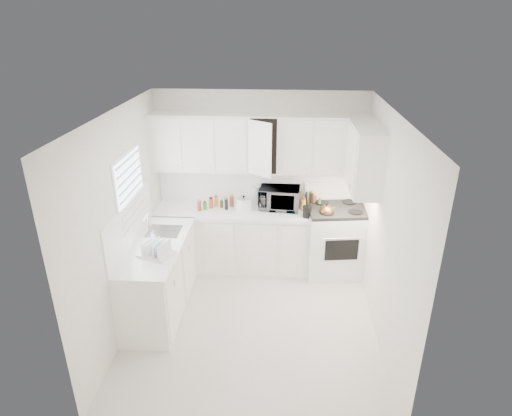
# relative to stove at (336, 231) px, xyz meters

# --- Properties ---
(floor) EXTENTS (3.20, 3.20, 0.00)m
(floor) POSITION_rel_stove_xyz_m (-1.12, -1.28, -0.66)
(floor) COLOR silver
(floor) RESTS_ON ground
(ceiling) EXTENTS (3.20, 3.20, 0.00)m
(ceiling) POSITION_rel_stove_xyz_m (-1.12, -1.28, 1.94)
(ceiling) COLOR white
(ceiling) RESTS_ON ground
(wall_back) EXTENTS (3.00, 0.00, 3.00)m
(wall_back) POSITION_rel_stove_xyz_m (-1.12, 0.32, 0.64)
(wall_back) COLOR white
(wall_back) RESTS_ON ground
(wall_front) EXTENTS (3.00, 0.00, 3.00)m
(wall_front) POSITION_rel_stove_xyz_m (-1.12, -2.88, 0.64)
(wall_front) COLOR white
(wall_front) RESTS_ON ground
(wall_left) EXTENTS (0.00, 3.20, 3.20)m
(wall_left) POSITION_rel_stove_xyz_m (-2.62, -1.28, 0.64)
(wall_left) COLOR white
(wall_left) RESTS_ON ground
(wall_right) EXTENTS (0.00, 3.20, 3.20)m
(wall_right) POSITION_rel_stove_xyz_m (0.38, -1.28, 0.64)
(wall_right) COLOR white
(wall_right) RESTS_ON ground
(window_blinds) EXTENTS (0.06, 0.96, 1.06)m
(window_blinds) POSITION_rel_stove_xyz_m (-2.60, -0.93, 0.89)
(window_blinds) COLOR white
(window_blinds) RESTS_ON wall_left
(lower_cabinets_back) EXTENTS (2.22, 0.60, 0.90)m
(lower_cabinets_back) POSITION_rel_stove_xyz_m (-1.51, 0.02, -0.21)
(lower_cabinets_back) COLOR white
(lower_cabinets_back) RESTS_ON floor
(lower_cabinets_left) EXTENTS (0.60, 1.60, 0.90)m
(lower_cabinets_left) POSITION_rel_stove_xyz_m (-2.32, -1.08, -0.21)
(lower_cabinets_left) COLOR white
(lower_cabinets_left) RESTS_ON floor
(countertop_back) EXTENTS (2.24, 0.64, 0.05)m
(countertop_back) POSITION_rel_stove_xyz_m (-1.51, 0.01, 0.26)
(countertop_back) COLOR white
(countertop_back) RESTS_ON lower_cabinets_back
(countertop_left) EXTENTS (0.64, 1.62, 0.05)m
(countertop_left) POSITION_rel_stove_xyz_m (-2.31, -1.08, 0.26)
(countertop_left) COLOR white
(countertop_left) RESTS_ON lower_cabinets_left
(backsplash_back) EXTENTS (2.98, 0.02, 0.55)m
(backsplash_back) POSITION_rel_stove_xyz_m (-1.12, 0.31, 0.56)
(backsplash_back) COLOR white
(backsplash_back) RESTS_ON wall_back
(backsplash_left) EXTENTS (0.02, 1.60, 0.55)m
(backsplash_left) POSITION_rel_stove_xyz_m (-2.61, -1.08, 0.56)
(backsplash_left) COLOR white
(backsplash_left) RESTS_ON wall_left
(upper_cabinets_back) EXTENTS (3.00, 0.33, 0.80)m
(upper_cabinets_back) POSITION_rel_stove_xyz_m (-1.12, 0.16, 0.84)
(upper_cabinets_back) COLOR white
(upper_cabinets_back) RESTS_ON wall_back
(upper_cabinets_right) EXTENTS (0.33, 0.90, 0.80)m
(upper_cabinets_right) POSITION_rel_stove_xyz_m (0.21, -0.46, 0.84)
(upper_cabinets_right) COLOR white
(upper_cabinets_right) RESTS_ON wall_right
(sink) EXTENTS (0.42, 0.38, 0.30)m
(sink) POSITION_rel_stove_xyz_m (-2.31, -0.73, 0.41)
(sink) COLOR gray
(sink) RESTS_ON countertop_left
(stove) EXTENTS (0.95, 0.81, 1.33)m
(stove) POSITION_rel_stove_xyz_m (0.00, 0.00, 0.00)
(stove) COLOR white
(stove) RESTS_ON floor
(tea_kettle) EXTENTS (0.30, 0.28, 0.22)m
(tea_kettle) POSITION_rel_stove_xyz_m (-0.18, -0.16, 0.39)
(tea_kettle) COLOR brown
(tea_kettle) RESTS_ON stove
(frying_pan) EXTENTS (0.36, 0.50, 0.04)m
(frying_pan) POSITION_rel_stove_xyz_m (0.18, 0.16, 0.30)
(frying_pan) COLOR black
(frying_pan) RESTS_ON stove
(microwave) EXTENTS (0.59, 0.36, 0.38)m
(microwave) POSITION_rel_stove_xyz_m (-0.83, 0.13, 0.48)
(microwave) COLOR gray
(microwave) RESTS_ON countertop_back
(rice_cooker) EXTENTS (0.26, 0.26, 0.23)m
(rice_cooker) POSITION_rel_stove_xyz_m (-1.34, 0.01, 0.40)
(rice_cooker) COLOR white
(rice_cooker) RESTS_ON countertop_back
(paper_towel) EXTENTS (0.12, 0.12, 0.27)m
(paper_towel) POSITION_rel_stove_xyz_m (-1.19, 0.24, 0.42)
(paper_towel) COLOR white
(paper_towel) RESTS_ON countertop_back
(utensil_crock) EXTENTS (0.16, 0.16, 0.39)m
(utensil_crock) POSITION_rel_stove_xyz_m (-0.44, -0.16, 0.48)
(utensil_crock) COLOR black
(utensil_crock) RESTS_ON countertop_back
(dish_rack) EXTENTS (0.45, 0.39, 0.21)m
(dish_rack) POSITION_rel_stove_xyz_m (-2.24, -1.33, 0.39)
(dish_rack) COLOR white
(dish_rack) RESTS_ON countertop_left
(spice_left_0) EXTENTS (0.06, 0.06, 0.13)m
(spice_left_0) POSITION_rel_stove_xyz_m (-1.97, 0.14, 0.35)
(spice_left_0) COLOR #993C29
(spice_left_0) RESTS_ON countertop_back
(spice_left_1) EXTENTS (0.06, 0.06, 0.13)m
(spice_left_1) POSITION_rel_stove_xyz_m (-1.90, 0.05, 0.35)
(spice_left_1) COLOR #297D31
(spice_left_1) RESTS_ON countertop_back
(spice_left_2) EXTENTS (0.06, 0.06, 0.13)m
(spice_left_2) POSITION_rel_stove_xyz_m (-1.82, 0.14, 0.35)
(spice_left_2) COLOR #BD5319
(spice_left_2) RESTS_ON countertop_back
(spice_left_3) EXTENTS (0.06, 0.06, 0.13)m
(spice_left_3) POSITION_rel_stove_xyz_m (-1.75, 0.05, 0.35)
(spice_left_3) COLOR gold
(spice_left_3) RESTS_ON countertop_back
(spice_left_4) EXTENTS (0.06, 0.06, 0.13)m
(spice_left_4) POSITION_rel_stove_xyz_m (-1.67, 0.14, 0.35)
(spice_left_4) COLOR #4F3916
(spice_left_4) RESTS_ON countertop_back
(spice_left_5) EXTENTS (0.06, 0.06, 0.13)m
(spice_left_5) POSITION_rel_stove_xyz_m (-1.60, 0.05, 0.35)
(spice_left_5) COLOR black
(spice_left_5) RESTS_ON countertop_back
(spice_left_6) EXTENTS (0.06, 0.06, 0.13)m
(spice_left_6) POSITION_rel_stove_xyz_m (-1.52, 0.14, 0.35)
(spice_left_6) COLOR #993C29
(spice_left_6) RESTS_ON countertop_back
(sauce_right_0) EXTENTS (0.06, 0.06, 0.19)m
(sauce_right_0) POSITION_rel_stove_xyz_m (-0.54, 0.18, 0.38)
(sauce_right_0) COLOR #BD5319
(sauce_right_0) RESTS_ON countertop_back
(sauce_right_1) EXTENTS (0.06, 0.06, 0.19)m
(sauce_right_1) POSITION_rel_stove_xyz_m (-0.49, 0.12, 0.38)
(sauce_right_1) COLOR gold
(sauce_right_1) RESTS_ON countertop_back
(sauce_right_2) EXTENTS (0.06, 0.06, 0.19)m
(sauce_right_2) POSITION_rel_stove_xyz_m (-0.43, 0.18, 0.38)
(sauce_right_2) COLOR #4F3916
(sauce_right_2) RESTS_ON countertop_back
(sauce_right_3) EXTENTS (0.06, 0.06, 0.19)m
(sauce_right_3) POSITION_rel_stove_xyz_m (-0.38, 0.12, 0.38)
(sauce_right_3) COLOR black
(sauce_right_3) RESTS_ON countertop_back
(sauce_right_4) EXTENTS (0.06, 0.06, 0.19)m
(sauce_right_4) POSITION_rel_stove_xyz_m (-0.32, 0.18, 0.38)
(sauce_right_4) COLOR #993C29
(sauce_right_4) RESTS_ON countertop_back
(sauce_right_5) EXTENTS (0.06, 0.06, 0.19)m
(sauce_right_5) POSITION_rel_stove_xyz_m (-0.27, 0.12, 0.38)
(sauce_right_5) COLOR #297D31
(sauce_right_5) RESTS_ON countertop_back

